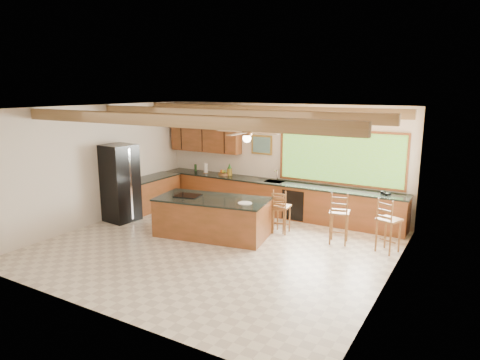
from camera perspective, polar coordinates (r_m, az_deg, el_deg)
The scene contains 9 objects.
ground at distance 9.48m, azimuth -3.29°, elevation -8.89°, with size 7.20×7.20×0.00m, color beige.
room_shell at distance 9.56m, azimuth -2.14°, elevation 5.01°, with size 7.27×6.54×3.02m.
counter_run at distance 11.79m, azimuth 0.12°, elevation -2.27°, with size 7.12×3.10×1.27m.
island at distance 10.05m, azimuth -3.72°, elevation -4.92°, with size 2.76×1.65×0.92m.
refrigerator at distance 11.49m, azimuth -15.74°, elevation -0.38°, with size 0.85×0.83×2.00m.
bar_stool_a at distance 10.22m, azimuth 5.04°, elevation -3.89°, with size 0.44×0.44×0.99m.
bar_stool_b at distance 10.17m, azimuth 5.44°, elevation -3.65°, with size 0.42×0.42×1.08m.
bar_stool_c at distance 9.67m, azimuth 13.02°, elevation -4.37°, with size 0.50×0.50×1.19m.
bar_stool_d at distance 9.43m, azimuth 19.18°, elevation -5.18°, with size 0.55×0.55×1.18m.
Camera 1 is at (4.91, -7.36, 3.40)m, focal length 32.00 mm.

